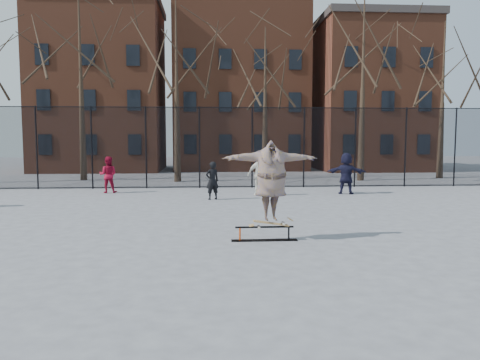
{
  "coord_description": "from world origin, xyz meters",
  "views": [
    {
      "loc": [
        -0.95,
        -10.08,
        2.51
      ],
      "look_at": [
        -0.17,
        1.5,
        1.44
      ],
      "focal_mm": 35.0,
      "sensor_mm": 36.0,
      "label": 1
    }
  ],
  "objects": [
    {
      "name": "tree_row",
      "position": [
        -0.25,
        17.15,
        7.36
      ],
      "size": [
        33.66,
        7.46,
        10.67
      ],
      "color": "black",
      "rests_on": "ground"
    },
    {
      "name": "skateboard",
      "position": [
        0.55,
        1.05,
        0.41
      ],
      "size": [
        0.94,
        0.22,
        0.11
      ],
      "primitive_type": null,
      "color": "olive",
      "rests_on": "skate_rail"
    },
    {
      "name": "fence",
      "position": [
        -0.01,
        13.0,
        2.05
      ],
      "size": [
        34.03,
        0.07,
        4.0
      ],
      "color": "black",
      "rests_on": "ground"
    },
    {
      "name": "skater",
      "position": [
        0.55,
        1.05,
        1.43
      ],
      "size": [
        2.44,
        0.93,
        1.93
      ],
      "primitive_type": "imported",
      "rotation": [
        0.0,
        0.0,
        0.12
      ],
      "color": "#613381",
      "rests_on": "skateboard"
    },
    {
      "name": "ground",
      "position": [
        0.0,
        0.0,
        0.0
      ],
      "size": [
        100.0,
        100.0,
        0.0
      ],
      "primitive_type": "plane",
      "color": "slate"
    },
    {
      "name": "bystander_black",
      "position": [
        -0.81,
        8.63,
        0.77
      ],
      "size": [
        0.66,
        0.56,
        1.53
      ],
      "primitive_type": "imported",
      "rotation": [
        0.0,
        0.0,
        3.56
      ],
      "color": "black",
      "rests_on": "ground"
    },
    {
      "name": "skate_rail",
      "position": [
        0.39,
        1.05,
        0.14
      ],
      "size": [
        1.61,
        0.25,
        0.35
      ],
      "color": "black",
      "rests_on": "ground"
    },
    {
      "name": "bystander_red",
      "position": [
        -5.48,
        11.26,
        0.82
      ],
      "size": [
        0.81,
        0.63,
        1.64
      ],
      "primitive_type": "imported",
      "rotation": [
        0.0,
        0.0,
        3.13
      ],
      "color": "maroon",
      "rests_on": "ground"
    },
    {
      "name": "bystander_navy",
      "position": [
        5.12,
        10.15,
        0.92
      ],
      "size": [
        1.78,
        1.08,
        1.83
      ],
      "primitive_type": "imported",
      "rotation": [
        0.0,
        0.0,
        2.8
      ],
      "color": "black",
      "rests_on": "ground"
    },
    {
      "name": "rowhouses",
      "position": [
        0.72,
        26.0,
        6.06
      ],
      "size": [
        29.0,
        7.0,
        13.0
      ],
      "color": "brown",
      "rests_on": "ground"
    },
    {
      "name": "bystander_white",
      "position": [
        1.23,
        9.74,
        0.9
      ],
      "size": [
        1.08,
        0.52,
        1.8
      ],
      "primitive_type": "imported",
      "rotation": [
        0.0,
        0.0,
        3.22
      ],
      "color": "silver",
      "rests_on": "ground"
    }
  ]
}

